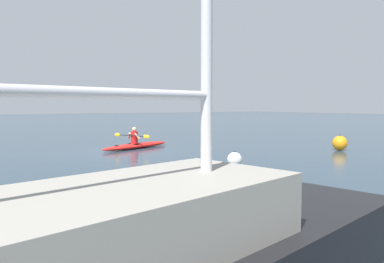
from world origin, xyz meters
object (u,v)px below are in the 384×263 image
object	(u,v)px
mooring_buoy_orange_mid	(235,159)
mooring_buoy_red_near	(340,143)
kayak	(136,146)
kayaker	(134,136)
sailboat_end_of_pier	(172,261)

from	to	relation	value
mooring_buoy_orange_mid	mooring_buoy_red_near	bearing A→B (deg)	-171.42
kayak	mooring_buoy_red_near	distance (m)	9.57
kayaker	mooring_buoy_orange_mid	size ratio (longest dim) A/B	3.97
mooring_buoy_red_near	kayaker	bearing A→B (deg)	-36.72
kayak	mooring_buoy_orange_mid	world-z (taller)	mooring_buoy_orange_mid
kayak	sailboat_end_of_pier	bearing A→B (deg)	67.01
kayaker	mooring_buoy_orange_mid	xyz separation A→B (m)	(-0.65, 6.84, -0.34)
mooring_buoy_orange_mid	kayak	bearing A→B (deg)	-85.82
kayaker	sailboat_end_of_pier	size ratio (longest dim) A/B	0.24
kayaker	kayak	bearing A→B (deg)	-158.44
kayaker	mooring_buoy_red_near	xyz separation A→B (m)	(-7.73, 5.77, -0.26)
mooring_buoy_red_near	mooring_buoy_orange_mid	distance (m)	7.17
kayaker	mooring_buoy_red_near	world-z (taller)	kayaker
sailboat_end_of_pier	kayak	bearing A→B (deg)	-112.99
kayak	sailboat_end_of_pier	world-z (taller)	sailboat_end_of_pier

